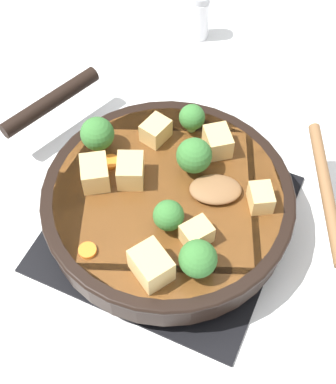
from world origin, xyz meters
name	(u,v)px	position (x,y,z in m)	size (l,w,h in m)	color
ground_plane	(168,223)	(0.00, 0.00, 0.00)	(2.40, 2.40, 0.00)	white
front_burner_grate	(168,218)	(0.00, 0.00, 0.01)	(0.31, 0.31, 0.03)	black
skillet_pan	(167,200)	(0.00, 0.00, 0.05)	(0.34, 0.44, 0.05)	black
wooden_spoon	(276,190)	(-0.06, 0.13, 0.08)	(0.21, 0.22, 0.02)	brown
tofu_cube_center_large	(151,265)	(0.11, 0.03, 0.10)	(0.05, 0.04, 0.04)	#DBB770
tofu_cube_near_handle	(130,171)	(0.00, -0.05, 0.09)	(0.04, 0.03, 0.03)	#DBB770
tofu_cube_east_chunk	(261,198)	(-0.03, 0.11, 0.09)	(0.04, 0.03, 0.03)	#DBB770
tofu_cube_west_chunk	(218,142)	(-0.09, 0.03, 0.09)	(0.04, 0.03, 0.03)	#DBB770
tofu_cube_back_piece	(95,173)	(0.02, -0.09, 0.09)	(0.04, 0.03, 0.03)	#DBB770
tofu_cube_front_piece	(196,234)	(0.05, 0.06, 0.09)	(0.04, 0.03, 0.03)	#DBB770
tofu_cube_mid_small	(156,131)	(-0.08, -0.05, 0.09)	(0.04, 0.03, 0.03)	#DBB770
broccoli_floret_near_spoon	(194,156)	(-0.05, 0.02, 0.11)	(0.05, 0.05, 0.05)	#709956
broccoli_floret_center_top	(168,216)	(0.05, 0.02, 0.10)	(0.04, 0.04, 0.05)	#709956
broccoli_floret_east_rim	(97,134)	(-0.03, -0.12, 0.11)	(0.05, 0.05, 0.05)	#709956
broccoli_floret_west_rim	(192,118)	(-0.11, -0.01, 0.10)	(0.04, 0.04, 0.04)	#709956
broccoli_floret_north_edge	(198,259)	(0.09, 0.08, 0.11)	(0.05, 0.05, 0.05)	#709956
carrot_slice_orange_thin	(88,250)	(0.12, -0.05, 0.08)	(0.02, 0.02, 0.01)	orange
carrot_slice_near_center	(111,162)	(-0.01, -0.09, 0.08)	(0.02, 0.02, 0.01)	orange
salt_shaker	(199,17)	(-0.40, -0.12, 0.04)	(0.04, 0.04, 0.09)	white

